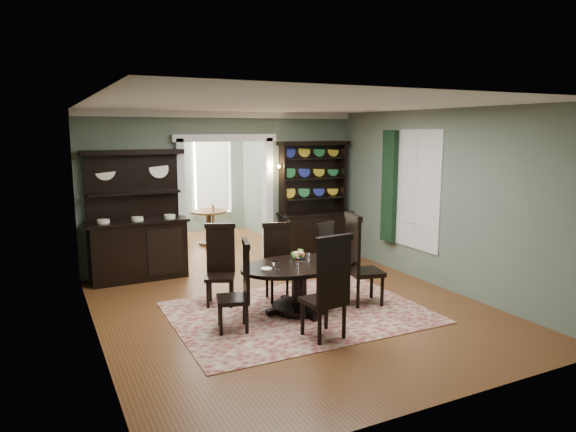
{
  "coord_description": "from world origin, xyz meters",
  "views": [
    {
      "loc": [
        -3.34,
        -6.49,
        2.65
      ],
      "look_at": [
        0.18,
        0.6,
        1.32
      ],
      "focal_mm": 32.0,
      "sensor_mm": 36.0,
      "label": 1
    }
  ],
  "objects_px": {
    "dining_table": "(299,278)",
    "parlor_table": "(209,222)",
    "welsh_dresser": "(314,216)",
    "sideboard": "(137,235)"
  },
  "relations": [
    {
      "from": "dining_table",
      "to": "parlor_table",
      "type": "xyz_separation_m",
      "value": [
        0.18,
        4.88,
        0.03
      ]
    },
    {
      "from": "dining_table",
      "to": "welsh_dresser",
      "type": "xyz_separation_m",
      "value": [
        1.81,
        2.78,
        0.38
      ]
    },
    {
      "from": "sideboard",
      "to": "welsh_dresser",
      "type": "relative_size",
      "value": 0.95
    },
    {
      "from": "dining_table",
      "to": "parlor_table",
      "type": "distance_m",
      "value": 4.89
    },
    {
      "from": "dining_table",
      "to": "sideboard",
      "type": "bearing_deg",
      "value": 119.96
    },
    {
      "from": "sideboard",
      "to": "parlor_table",
      "type": "relative_size",
      "value": 2.65
    },
    {
      "from": "dining_table",
      "to": "sideboard",
      "type": "distance_m",
      "value": 3.33
    },
    {
      "from": "dining_table",
      "to": "welsh_dresser",
      "type": "relative_size",
      "value": 0.77
    },
    {
      "from": "dining_table",
      "to": "welsh_dresser",
      "type": "height_order",
      "value": "welsh_dresser"
    },
    {
      "from": "welsh_dresser",
      "to": "dining_table",
      "type": "bearing_deg",
      "value": -122.39
    }
  ]
}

